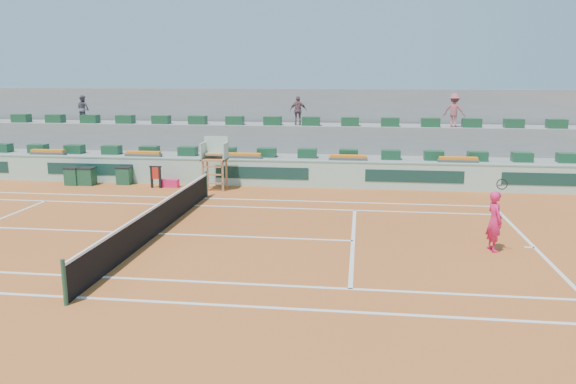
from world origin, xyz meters
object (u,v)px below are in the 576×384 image
object	(u,v)px
player_bag	(170,183)
drink_cooler_a	(125,175)
tennis_player	(495,221)
umpire_chair	(215,156)

from	to	relation	value
player_bag	drink_cooler_a	distance (m)	2.43
player_bag	drink_cooler_a	xyz separation A→B (m)	(-2.38, 0.41, 0.24)
tennis_player	drink_cooler_a	bearing A→B (deg)	150.60
umpire_chair	tennis_player	xyz separation A→B (m)	(10.55, -7.96, -0.63)
tennis_player	player_bag	bearing A→B (deg)	147.55
player_bag	drink_cooler_a	bearing A→B (deg)	170.13
umpire_chair	drink_cooler_a	world-z (taller)	umpire_chair
player_bag	umpire_chair	size ratio (longest dim) A/B	0.34
drink_cooler_a	tennis_player	world-z (taller)	tennis_player
umpire_chair	drink_cooler_a	bearing A→B (deg)	172.71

